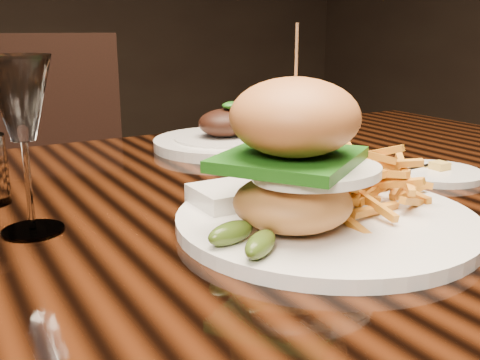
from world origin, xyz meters
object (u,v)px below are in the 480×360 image
wine_glass (20,105)px  dining_table (204,251)px  far_dish (225,139)px  burger_plate (323,180)px  chair_far (45,190)px

wine_glass → dining_table: bearing=6.1°
dining_table → far_dish: far_dish is taller
burger_plate → chair_far: bearing=73.7°
dining_table → burger_plate: burger_plate is taller
burger_plate → chair_far: size_ratio=0.36×
burger_plate → wine_glass: (-0.28, 0.15, 0.08)m
far_dish → chair_far: chair_far is taller
dining_table → far_dish: size_ratio=6.04×
wine_glass → chair_far: 1.00m
burger_plate → wine_glass: bearing=130.0°
dining_table → burger_plate: (0.06, -0.18, 0.13)m
dining_table → chair_far: size_ratio=1.68×
wine_glass → far_dish: (0.40, 0.28, -0.12)m
wine_glass → chair_far: (0.18, 0.91, -0.35)m
burger_plate → far_dish: size_ratio=1.28×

